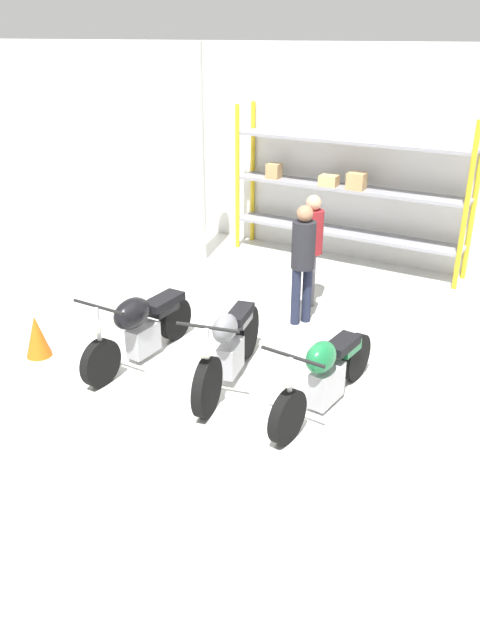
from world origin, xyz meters
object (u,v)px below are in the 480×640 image
Objects in this scene: shelving_rack at (345,187)px; motorcycle_green at (325,374)px; motorcycle_black at (140,326)px; traffic_cone at (37,336)px; person_browsing at (303,256)px; person_near_rack at (312,242)px; motorcycle_grey at (228,347)px.

motorcycle_green is at bearing -68.74° from shelving_rack.
motorcycle_black is at bearing -97.46° from shelving_rack.
shelving_rack reaches higher than motorcycle_black.
motorcycle_black reaches higher than traffic_cone.
motorcycle_green is 2.27m from person_browsing.
person_near_rack is (-0.20, 0.68, -0.02)m from person_browsing.
person_browsing reaches higher than motorcycle_black.
person_browsing reaches higher than traffic_cone.
traffic_cone is at bearing 23.21° from person_near_rack.
person_browsing is at bearing 72.50° from person_near_rack.
motorcycle_black is 2.40m from motorcycle_green.
motorcycle_green is (1.77, -4.54, -0.92)m from shelving_rack.
shelving_rack is 2.78m from person_browsing.
motorcycle_grey reaches higher than motorcycle_black.
shelving_rack is at bearing -47.54° from person_browsing.
person_near_rack reaches higher than motorcycle_black.
person_browsing is at bearing 48.22° from traffic_cone.
shelving_rack is 4.76m from motorcycle_grey.
shelving_rack is 1.99× the size of motorcycle_green.
person_browsing is at bearing -78.20° from shelving_rack.
shelving_rack is at bearing 172.39° from motorcycle_black.
motorcycle_black is at bearing 36.34° from person_near_rack.
person_near_rack is (0.99, 2.72, 0.51)m from motorcycle_black.
person_near_rack is at bearing -79.70° from shelving_rack.
motorcycle_green is 3.65m from traffic_cone.
person_browsing is (1.18, 2.04, 0.53)m from motorcycle_black.
shelving_rack is 4.86m from motorcycle_black.
motorcycle_green is at bearing 85.37° from person_near_rack.
shelving_rack is 7.57× the size of traffic_cone.
person_near_rack is at bearing 159.87° from motorcycle_black.
motorcycle_grey is 1.23× the size of person_near_rack.
motorcycle_grey is at bearing 121.86° from person_browsing.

